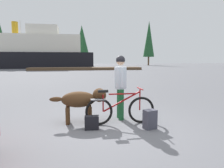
{
  "coord_description": "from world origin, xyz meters",
  "views": [
    {
      "loc": [
        -0.76,
        -4.61,
        1.58
      ],
      "look_at": [
        0.31,
        1.51,
        0.86
      ],
      "focal_mm": 33.49,
      "sensor_mm": 36.0,
      "label": 1
    }
  ],
  "objects_px": {
    "bicycle": "(120,110)",
    "sailboat_moored": "(22,65)",
    "handbag_pannier": "(92,123)",
    "ferry_boat": "(32,52)",
    "backpack": "(150,119)",
    "person_cyclist": "(120,81)",
    "dog": "(82,100)"
  },
  "relations": [
    {
      "from": "ferry_boat",
      "to": "sailboat_moored",
      "type": "height_order",
      "value": "sailboat_moored"
    },
    {
      "from": "person_cyclist",
      "to": "handbag_pannier",
      "type": "distance_m",
      "value": 1.4
    },
    {
      "from": "backpack",
      "to": "bicycle",
      "type": "bearing_deg",
      "value": 143.44
    },
    {
      "from": "dog",
      "to": "ferry_boat",
      "type": "relative_size",
      "value": 0.06
    },
    {
      "from": "handbag_pannier",
      "to": "ferry_boat",
      "type": "bearing_deg",
      "value": 102.72
    },
    {
      "from": "backpack",
      "to": "handbag_pannier",
      "type": "xyz_separation_m",
      "value": [
        -1.32,
        0.18,
        -0.06
      ]
    },
    {
      "from": "person_cyclist",
      "to": "sailboat_moored",
      "type": "xyz_separation_m",
      "value": [
        -11.89,
        39.76,
        -0.52
      ]
    },
    {
      "from": "ferry_boat",
      "to": "sailboat_moored",
      "type": "bearing_deg",
      "value": 128.24
    },
    {
      "from": "ferry_boat",
      "to": "dog",
      "type": "bearing_deg",
      "value": -77.37
    },
    {
      "from": "dog",
      "to": "sailboat_moored",
      "type": "height_order",
      "value": "sailboat_moored"
    },
    {
      "from": "dog",
      "to": "ferry_boat",
      "type": "distance_m",
      "value": 37.49
    },
    {
      "from": "backpack",
      "to": "person_cyclist",
      "type": "bearing_deg",
      "value": 118.42
    },
    {
      "from": "bicycle",
      "to": "sailboat_moored",
      "type": "height_order",
      "value": "sailboat_moored"
    },
    {
      "from": "backpack",
      "to": "ferry_boat",
      "type": "height_order",
      "value": "ferry_boat"
    },
    {
      "from": "bicycle",
      "to": "sailboat_moored",
      "type": "xyz_separation_m",
      "value": [
        -11.77,
        40.23,
        0.13
      ]
    },
    {
      "from": "bicycle",
      "to": "handbag_pannier",
      "type": "distance_m",
      "value": 0.79
    },
    {
      "from": "person_cyclist",
      "to": "dog",
      "type": "relative_size",
      "value": 1.2
    },
    {
      "from": "handbag_pannier",
      "to": "ferry_boat",
      "type": "relative_size",
      "value": 0.01
    },
    {
      "from": "dog",
      "to": "bicycle",
      "type": "bearing_deg",
      "value": -18.56
    },
    {
      "from": "ferry_boat",
      "to": "person_cyclist",
      "type": "bearing_deg",
      "value": -75.81
    },
    {
      "from": "person_cyclist",
      "to": "dog",
      "type": "distance_m",
      "value": 1.11
    },
    {
      "from": "person_cyclist",
      "to": "handbag_pannier",
      "type": "xyz_separation_m",
      "value": [
        -0.82,
        -0.74,
        -0.86
      ]
    },
    {
      "from": "ferry_boat",
      "to": "handbag_pannier",
      "type": "bearing_deg",
      "value": -77.28
    },
    {
      "from": "person_cyclist",
      "to": "ferry_boat",
      "type": "relative_size",
      "value": 0.07
    },
    {
      "from": "dog",
      "to": "backpack",
      "type": "distance_m",
      "value": 1.73
    },
    {
      "from": "bicycle",
      "to": "handbag_pannier",
      "type": "relative_size",
      "value": 5.39
    },
    {
      "from": "sailboat_moored",
      "to": "person_cyclist",
      "type": "bearing_deg",
      "value": -73.36
    },
    {
      "from": "backpack",
      "to": "sailboat_moored",
      "type": "distance_m",
      "value": 42.53
    },
    {
      "from": "ferry_boat",
      "to": "backpack",
      "type": "bearing_deg",
      "value": -75.42
    },
    {
      "from": "handbag_pannier",
      "to": "ferry_boat",
      "type": "height_order",
      "value": "ferry_boat"
    },
    {
      "from": "backpack",
      "to": "handbag_pannier",
      "type": "height_order",
      "value": "backpack"
    },
    {
      "from": "bicycle",
      "to": "dog",
      "type": "distance_m",
      "value": 0.98
    }
  ]
}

